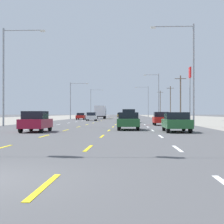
{
  "coord_description": "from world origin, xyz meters",
  "views": [
    {
      "loc": [
        3.35,
        -7.39,
        1.39
      ],
      "look_at": [
        -0.43,
        74.64,
        1.66
      ],
      "focal_mm": 58.78,
      "sensor_mm": 36.0,
      "label": 1
    }
  ],
  "objects": [
    {
      "name": "box_truck_inner_left_distant_a",
      "position": [
        -3.7,
        82.97,
        1.84
      ],
      "size": [
        2.4,
        7.2,
        3.23
      ],
      "color": "black",
      "rests_on": "ground"
    },
    {
      "name": "signal_span_wire",
      "position": [
        -0.13,
        6.2,
        5.36
      ],
      "size": [
        25.71,
        0.52,
        8.74
      ],
      "color": "brown",
      "rests_on": "ground"
    },
    {
      "name": "streetlight_left_row_2",
      "position": [
        -9.68,
        121.7,
        5.77
      ],
      "size": [
        4.49,
        0.26,
        9.91
      ],
      "color": "gray",
      "rests_on": "ground"
    },
    {
      "name": "utility_pole_right_row_2",
      "position": [
        15.62,
        101.49,
        4.89
      ],
      "size": [
        2.2,
        0.26,
        9.4
      ],
      "color": "brown",
      "rests_on": "ground"
    },
    {
      "name": "hatchback_far_right_midfar",
      "position": [
        7.03,
        34.95,
        0.78
      ],
      "size": [
        1.72,
        3.9,
        1.54
      ],
      "color": "red",
      "rests_on": "ground"
    },
    {
      "name": "hatchback_center_turn_distant_b",
      "position": [
        0.16,
        120.53,
        0.78
      ],
      "size": [
        1.72,
        3.9,
        1.54
      ],
      "color": "#B28C33",
      "rests_on": "ground"
    },
    {
      "name": "streetlight_right_row_0",
      "position": [
        9.7,
        31.42,
        6.25
      ],
      "size": [
        4.61,
        0.26,
        10.8
      ],
      "color": "gray",
      "rests_on": "ground"
    },
    {
      "name": "utility_pole_right_row_1",
      "position": [
        13.34,
        63.96,
        4.53
      ],
      "size": [
        2.2,
        0.26,
        8.68
      ],
      "color": "brown",
      "rests_on": "ground"
    },
    {
      "name": "lane_markings",
      "position": [
        0.0,
        104.5,
        0.01
      ],
      "size": [
        10.64,
        227.6,
        0.01
      ],
      "color": "white",
      "rests_on": "ground"
    },
    {
      "name": "hatchback_inner_left_farther",
      "position": [
        -3.47,
        59.35,
        0.78
      ],
      "size": [
        1.72,
        3.9,
        1.54
      ],
      "color": "white",
      "rests_on": "ground"
    },
    {
      "name": "streetlight_right_row_1",
      "position": [
        9.85,
        76.56,
        5.93
      ],
      "size": [
        3.51,
        0.26,
        10.45
      ],
      "color": "gray",
      "rests_on": "ground"
    },
    {
      "name": "sedan_far_left_farthest",
      "position": [
        -6.96,
        71.27,
        0.76
      ],
      "size": [
        1.8,
        4.5,
        1.46
      ],
      "color": "red",
      "rests_on": "ground"
    },
    {
      "name": "sedan_inner_right_mid",
      "position": [
        3.32,
        23.3,
        0.76
      ],
      "size": [
        1.8,
        4.5,
        1.46
      ],
      "color": "#235B2D",
      "rests_on": "ground"
    },
    {
      "name": "streetlight_left_row_1",
      "position": [
        -9.66,
        76.56,
        5.03
      ],
      "size": [
        4.3,
        0.26,
        8.54
      ],
      "color": "gray",
      "rests_on": "ground"
    },
    {
      "name": "streetlight_right_row_2",
      "position": [
        9.7,
        121.7,
        6.26
      ],
      "size": [
        4.6,
        0.26,
        10.83
      ],
      "color": "gray",
      "rests_on": "ground"
    },
    {
      "name": "hatchback_inner_left_nearest",
      "position": [
        -3.53,
        19.36,
        0.78
      ],
      "size": [
        1.72,
        3.9,
        1.54
      ],
      "color": "maroon",
      "rests_on": "ground"
    },
    {
      "name": "ground_plane",
      "position": [
        0.0,
        66.0,
        0.0
      ],
      "size": [
        572.0,
        572.0,
        0.0
      ],
      "primitive_type": "plane",
      "color": "#4C4C4F"
    },
    {
      "name": "utility_pole_right_row_3",
      "position": [
        15.06,
        130.09,
        5.1
      ],
      "size": [
        2.2,
        0.26,
        9.82
      ],
      "color": "brown",
      "rests_on": "ground"
    },
    {
      "name": "sedan_far_right_near",
      "position": [
        6.86,
        19.87,
        0.76
      ],
      "size": [
        1.8,
        4.5,
        1.46
      ],
      "color": "#235B2D",
      "rests_on": "ground"
    },
    {
      "name": "streetlight_left_row_0",
      "position": [
        -9.69,
        31.42,
        6.13
      ],
      "size": [
        4.64,
        0.26,
        10.56
      ],
      "color": "gray",
      "rests_on": "ground"
    },
    {
      "name": "suv_inner_right_far",
      "position": [
        3.33,
        47.17,
        1.03
      ],
      "size": [
        1.98,
        4.9,
        1.98
      ],
      "color": "#235B2D",
      "rests_on": "ground"
    },
    {
      "name": "pole_sign_right_row_2",
      "position": [
        15.06,
        63.34,
        7.57
      ],
      "size": [
        0.24,
        1.71,
        10.23
      ],
      "color": "gray",
      "rests_on": "ground"
    }
  ]
}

